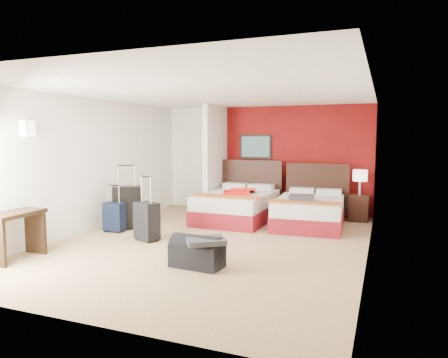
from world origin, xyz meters
The scene contains 17 objects.
ground centered at (0.00, 0.00, 0.00)m, with size 6.50×6.50×0.00m, color tan.
room_walls centered at (-1.40, 1.42, 1.26)m, with size 5.02×6.52×2.50m.
red_accent_panel centered at (0.75, 3.23, 1.25)m, with size 3.50×0.04×2.50m, color maroon.
partition_wall centered at (-1.00, 2.61, 1.25)m, with size 0.12×1.20×2.50m, color silver.
entry_door centered at (-1.75, 3.20, 1.02)m, with size 0.82×0.06×2.05m, color silver.
bed_left centered at (-0.20, 1.87, 0.30)m, with size 1.38×1.97×0.59m, color white.
bed_right centered at (1.33, 1.88, 0.28)m, with size 1.29×1.85×0.55m, color white.
red_suitcase_open centered at (-0.10, 1.77, 0.64)m, with size 0.53×0.73×0.09m, color red.
jacket_bundle centered at (1.23, 1.58, 0.61)m, with size 0.47×0.38×0.11m, color #3B3C40.
nightstand centered at (2.22, 2.82, 0.28)m, with size 0.40×0.40×0.55m, color black.
table_lamp centered at (2.22, 2.82, 0.82)m, with size 0.30×0.30×0.53m, color white.
suitcase_black centered at (-1.94, 0.39, 0.40)m, with size 0.54×0.33×0.80m, color black.
suitcase_charcoal centered at (-1.07, -0.29, 0.32)m, with size 0.43×0.26×0.63m, color black.
suitcase_navy centered at (-1.99, 0.06, 0.26)m, with size 0.38×0.23×0.52m, color black.
duffel_bag centered at (0.35, -1.29, 0.18)m, with size 0.71×0.38×0.36m, color black.
jacket_draped centered at (0.50, -1.34, 0.39)m, with size 0.50×0.42×0.07m, color #333438.
desk centered at (-2.24, -1.93, 0.35)m, with size 0.42×0.84×0.70m, color black.
Camera 1 is at (2.70, -6.25, 1.76)m, focal length 32.95 mm.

